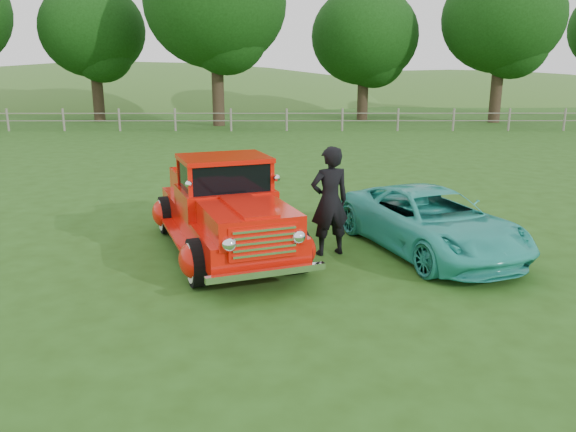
{
  "coord_description": "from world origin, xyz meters",
  "views": [
    {
      "loc": [
        -0.05,
        -8.49,
        3.27
      ],
      "look_at": [
        -0.01,
        1.2,
        0.71
      ],
      "focal_mm": 35.0,
      "sensor_mm": 36.0,
      "label": 1
    }
  ],
  "objects_px": {
    "tree_mid_west": "(93,30)",
    "teal_sedan": "(431,221)",
    "tree_near_east": "(365,37)",
    "tree_mid_east": "(503,19)",
    "man": "(330,201)",
    "red_pickup": "(224,209)",
    "tree_near_west": "(215,4)"
  },
  "relations": [
    {
      "from": "tree_near_east",
      "to": "teal_sedan",
      "type": "relative_size",
      "value": 2.01
    },
    {
      "from": "man",
      "to": "tree_near_west",
      "type": "bearing_deg",
      "value": -97.1
    },
    {
      "from": "tree_mid_east",
      "to": "teal_sedan",
      "type": "distance_m",
      "value": 28.23
    },
    {
      "from": "red_pickup",
      "to": "teal_sedan",
      "type": "relative_size",
      "value": 1.28
    },
    {
      "from": "tree_near_east",
      "to": "red_pickup",
      "type": "relative_size",
      "value": 1.58
    },
    {
      "from": "tree_near_east",
      "to": "tree_mid_east",
      "type": "xyz_separation_m",
      "value": [
        8.0,
        -2.0,
        0.93
      ]
    },
    {
      "from": "tree_near_east",
      "to": "teal_sedan",
      "type": "height_order",
      "value": "tree_near_east"
    },
    {
      "from": "tree_mid_west",
      "to": "tree_near_west",
      "type": "xyz_separation_m",
      "value": [
        8.0,
        -3.0,
        1.25
      ]
    },
    {
      "from": "tree_mid_east",
      "to": "red_pickup",
      "type": "xyz_separation_m",
      "value": [
        -14.16,
        -25.62,
        -5.38
      ]
    },
    {
      "from": "red_pickup",
      "to": "tree_near_west",
      "type": "bearing_deg",
      "value": 76.58
    },
    {
      "from": "tree_mid_west",
      "to": "red_pickup",
      "type": "height_order",
      "value": "tree_mid_west"
    },
    {
      "from": "tree_mid_east",
      "to": "teal_sedan",
      "type": "bearing_deg",
      "value": -112.08
    },
    {
      "from": "teal_sedan",
      "to": "man",
      "type": "bearing_deg",
      "value": 164.06
    },
    {
      "from": "tree_near_east",
      "to": "tree_mid_east",
      "type": "height_order",
      "value": "tree_mid_east"
    },
    {
      "from": "tree_mid_east",
      "to": "man",
      "type": "distance_m",
      "value": 29.03
    },
    {
      "from": "red_pickup",
      "to": "teal_sedan",
      "type": "distance_m",
      "value": 3.77
    },
    {
      "from": "tree_mid_west",
      "to": "teal_sedan",
      "type": "relative_size",
      "value": 2.05
    },
    {
      "from": "tree_mid_east",
      "to": "teal_sedan",
      "type": "xyz_separation_m",
      "value": [
        -10.4,
        -25.64,
        -5.6
      ]
    },
    {
      "from": "tree_near_east",
      "to": "tree_mid_east",
      "type": "relative_size",
      "value": 0.88
    },
    {
      "from": "tree_mid_west",
      "to": "red_pickup",
      "type": "bearing_deg",
      "value": -67.85
    },
    {
      "from": "red_pickup",
      "to": "tree_mid_east",
      "type": "bearing_deg",
      "value": 40.8
    },
    {
      "from": "tree_near_east",
      "to": "red_pickup",
      "type": "xyz_separation_m",
      "value": [
        -6.16,
        -27.62,
        -4.45
      ]
    },
    {
      "from": "tree_mid_west",
      "to": "tree_near_east",
      "type": "bearing_deg",
      "value": 3.37
    },
    {
      "from": "tree_mid_west",
      "to": "tree_near_east",
      "type": "distance_m",
      "value": 17.03
    },
    {
      "from": "tree_mid_west",
      "to": "tree_near_east",
      "type": "xyz_separation_m",
      "value": [
        17.0,
        1.0,
        -0.3
      ]
    },
    {
      "from": "tree_near_west",
      "to": "tree_mid_east",
      "type": "relative_size",
      "value": 1.1
    },
    {
      "from": "red_pickup",
      "to": "tree_mid_west",
      "type": "bearing_deg",
      "value": 91.88
    },
    {
      "from": "tree_mid_west",
      "to": "man",
      "type": "distance_m",
      "value": 30.01
    },
    {
      "from": "tree_mid_east",
      "to": "man",
      "type": "relative_size",
      "value": 4.8
    },
    {
      "from": "tree_mid_west",
      "to": "tree_mid_east",
      "type": "height_order",
      "value": "tree_mid_east"
    },
    {
      "from": "tree_near_east",
      "to": "teal_sedan",
      "type": "xyz_separation_m",
      "value": [
        -2.4,
        -27.64,
        -4.67
      ]
    },
    {
      "from": "tree_mid_east",
      "to": "man",
      "type": "xyz_separation_m",
      "value": [
        -12.27,
        -25.79,
        -5.19
      ]
    }
  ]
}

